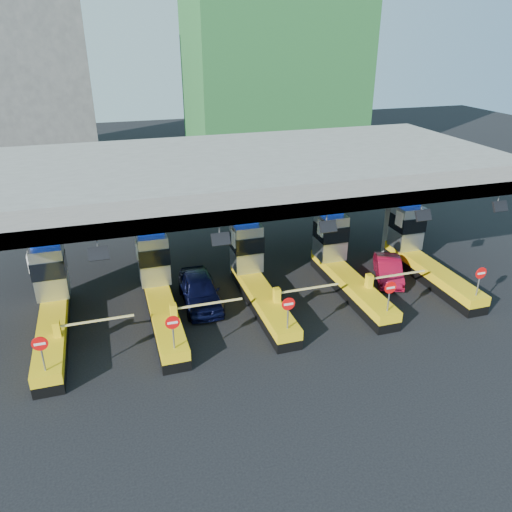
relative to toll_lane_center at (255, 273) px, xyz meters
name	(u,v)px	position (x,y,z in m)	size (l,w,h in m)	color
ground	(256,299)	(0.00, -0.28, -1.40)	(120.00, 120.00, 0.00)	black
toll_canopy	(240,173)	(0.00, 2.59, 4.74)	(28.00, 12.09, 7.00)	slate
toll_lane_far_left	(51,302)	(-10.00, 0.00, 0.00)	(4.43, 8.00, 4.16)	black
toll_lane_left	(159,287)	(-5.00, 0.00, 0.00)	(4.43, 8.00, 4.16)	black
toll_lane_center	(255,273)	(0.00, 0.00, 0.00)	(4.43, 8.00, 4.16)	black
toll_lane_right	(341,261)	(5.00, 0.00, 0.00)	(4.43, 8.00, 4.16)	black
toll_lane_far_right	(420,250)	(10.00, 0.00, 0.00)	(4.43, 8.00, 4.16)	black
bg_building_scaffold	(274,20)	(12.00, 31.72, 12.60)	(18.00, 12.00, 28.00)	#1E5926
bg_building_concrete	(17,74)	(-14.00, 35.72, 7.60)	(14.00, 10.00, 18.00)	#4C4C49
van	(200,290)	(-2.91, 0.14, -0.61)	(1.86, 4.62, 1.58)	black
red_car	(388,270)	(7.85, -0.32, -0.77)	(1.32, 3.78, 1.25)	maroon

